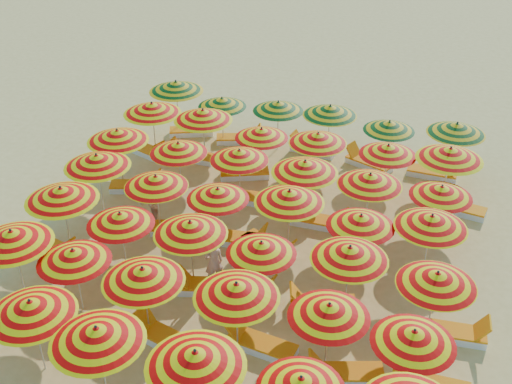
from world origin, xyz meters
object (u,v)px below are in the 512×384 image
Objects in this scene: umbrella_12 at (61,194)px; umbrella_26 at (239,155)px; umbrella_19 at (156,181)px; lounger_7 at (245,287)px; lounger_14 at (259,199)px; umbrella_16 at (350,253)px; umbrella_15 at (261,248)px; lounger_15 at (320,221)px; umbrella_1 at (31,308)px; lounger_19 at (457,208)px; lounger_16 at (145,150)px; umbrella_25 at (178,148)px; lounger_3 at (344,374)px; umbrella_4 at (301,384)px; umbrella_8 at (143,275)px; lounger_2 at (260,344)px; umbrella_35 at (450,154)px; umbrella_3 at (195,359)px; umbrella_6 at (12,237)px; umbrella_17 at (437,279)px; umbrella_40 at (389,126)px; umbrella_31 at (203,115)px; lounger_6 at (208,286)px; umbrella_10 at (329,310)px; umbrella_33 at (318,138)px; lounger_9 at (452,333)px; lounger_1 at (164,338)px; lounger_17 at (192,156)px; umbrella_11 at (414,337)px; umbrella_13 at (120,219)px; umbrella_27 at (305,167)px; umbrella_7 at (73,256)px; umbrella_28 at (370,180)px; umbrella_29 at (441,191)px; umbrella_41 at (457,128)px; umbrella_30 at (152,108)px; lounger_8 at (321,304)px; umbrella_9 at (236,290)px; umbrella_2 at (97,335)px; umbrella_38 at (278,106)px; umbrella_18 at (97,161)px; lounger_12 at (269,247)px; lounger_11 at (239,239)px; lounger_10 at (180,228)px; umbrella_39 at (330,111)px; umbrella_37 at (222,102)px; lounger_18 at (243,173)px; umbrella_21 at (289,196)px; umbrella_23 at (431,221)px; umbrella_36 at (176,86)px; umbrella_34 at (388,150)px.

umbrella_12 reaches higher than umbrella_26.
umbrella_19 is 4.22m from lounger_7.
umbrella_16 is at bearing -53.17° from lounger_14.
umbrella_15 reaches higher than lounger_15.
lounger_19 is (8.70, 9.95, -1.72)m from umbrella_1.
umbrella_25 is at bearing -22.69° from lounger_16.
umbrella_4 is at bearing 55.23° from lounger_3.
lounger_2 is at bearing 7.51° from umbrella_8.
umbrella_3 is at bearing -111.82° from umbrella_35.
umbrella_6 reaches higher than umbrella_17.
umbrella_31 is at bearing -164.44° from umbrella_40.
umbrella_31 is at bearing -83.17° from lounger_6.
umbrella_10 is at bearing -43.24° from umbrella_25.
umbrella_15 is 6.20m from umbrella_33.
lounger_1 is at bearing -165.32° from lounger_9.
umbrella_25 is at bearing 107.61° from lounger_17.
lounger_17 is (-3.11, 8.85, 0.00)m from lounger_1.
umbrella_11 is 1.19× the size of lounger_3.
umbrella_13 is 0.96× the size of umbrella_16.
lounger_16 is (-6.77, 2.42, -1.76)m from umbrella_27.
umbrella_4 is 4.55m from umbrella_17.
umbrella_28 reaches higher than umbrella_7.
umbrella_29 is 0.92× the size of umbrella_41.
umbrella_3 is 7.35m from umbrella_19.
umbrella_30 is 1.45× the size of lounger_8.
umbrella_29 is at bearing 56.75° from umbrella_9.
lounger_9 is (4.98, -6.05, -1.66)m from umbrella_33.
umbrella_38 is at bearing 89.42° from umbrella_2.
umbrella_29 is (10.17, 1.89, -0.22)m from umbrella_18.
umbrella_27 is at bearing 44.03° from umbrella_6.
lounger_12 is at bearing -52.67° from umbrella_26.
umbrella_4 is 1.24× the size of lounger_11.
lounger_3 is 1.00× the size of lounger_10.
umbrella_3 is 3.25m from umbrella_10.
lounger_11 is at bearing -101.19° from umbrella_39.
umbrella_37 is at bearing 99.20° from umbrella_2.
umbrella_13 is 0.88× the size of umbrella_29.
umbrella_13 is at bearing 53.36° from lounger_18.
umbrella_21 reaches higher than lounger_17.
umbrella_29 reaches higher than lounger_14.
umbrella_16 is 1.16× the size of lounger_19.
lounger_16 is at bearing 159.08° from umbrella_23.
umbrella_17 is 1.22× the size of lounger_10.
umbrella_9 is 1.27× the size of umbrella_23.
umbrella_31 reaches higher than umbrella_9.
umbrella_23 is (6.21, 4.46, -0.02)m from umbrella_8.
umbrella_36 is 8.81m from lounger_12.
lounger_14 is at bearing 61.55° from umbrella_13.
umbrella_6 is 1.17× the size of umbrella_34.
umbrella_12 is 1.03× the size of umbrella_33.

